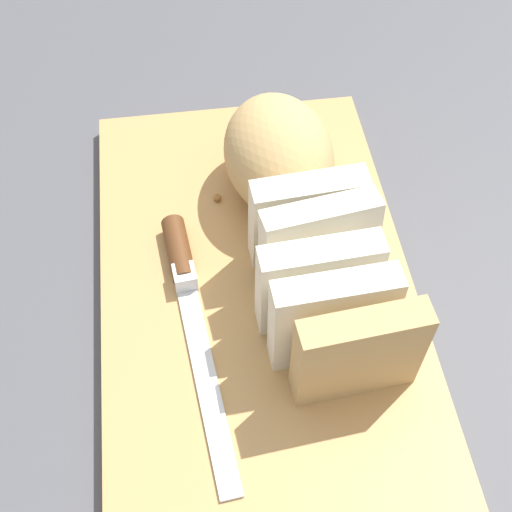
# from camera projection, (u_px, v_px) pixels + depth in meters

# --- Properties ---
(ground_plane) EXTENTS (3.00, 3.00, 0.00)m
(ground_plane) POSITION_uv_depth(u_px,v_px,m) (256.00, 290.00, 0.62)
(ground_plane) COLOR #4C4C51
(cutting_board) EXTENTS (0.44, 0.27, 0.02)m
(cutting_board) POSITION_uv_depth(u_px,v_px,m) (256.00, 284.00, 0.61)
(cutting_board) COLOR tan
(cutting_board) RESTS_ON ground_plane
(bread_loaf) EXTENTS (0.29, 0.13, 0.09)m
(bread_loaf) POSITION_uv_depth(u_px,v_px,m) (299.00, 210.00, 0.59)
(bread_loaf) COLOR tan
(bread_loaf) RESTS_ON cutting_board
(bread_knife) EXTENTS (0.25, 0.05, 0.02)m
(bread_knife) POSITION_uv_depth(u_px,v_px,m) (185.00, 281.00, 0.59)
(bread_knife) COLOR silver
(bread_knife) RESTS_ON cutting_board
(crumb_near_knife) EXTENTS (0.00, 0.00, 0.00)m
(crumb_near_knife) POSITION_uv_depth(u_px,v_px,m) (301.00, 300.00, 0.59)
(crumb_near_knife) COLOR #996633
(crumb_near_knife) RESTS_ON cutting_board
(crumb_near_loaf) EXTENTS (0.00, 0.00, 0.00)m
(crumb_near_loaf) POSITION_uv_depth(u_px,v_px,m) (183.00, 275.00, 0.61)
(crumb_near_loaf) COLOR #996633
(crumb_near_loaf) RESTS_ON cutting_board
(crumb_stray_left) EXTENTS (0.01, 0.01, 0.01)m
(crumb_stray_left) POSITION_uv_depth(u_px,v_px,m) (217.00, 198.00, 0.66)
(crumb_stray_left) COLOR #996633
(crumb_stray_left) RESTS_ON cutting_board
(crumb_stray_right) EXTENTS (0.00, 0.00, 0.00)m
(crumb_stray_right) POSITION_uv_depth(u_px,v_px,m) (287.00, 293.00, 0.59)
(crumb_stray_right) COLOR #996633
(crumb_stray_right) RESTS_ON cutting_board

